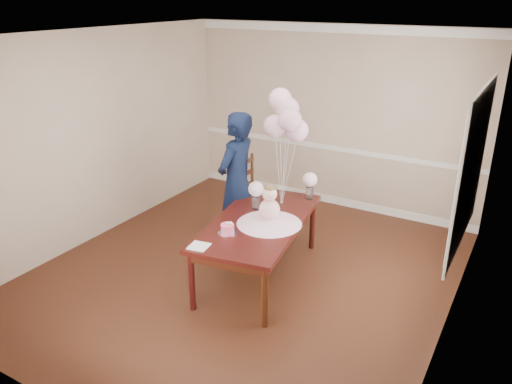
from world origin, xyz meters
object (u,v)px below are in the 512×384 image
Objects in this scene: dining_table_top at (259,222)px; woman at (236,182)px; dining_chair_seat at (256,201)px; birthday_cake at (227,228)px.

woman reaches higher than dining_table_top.
dining_table_top is at bearing 51.85° from woman.
dining_table_top reaches higher than dining_chair_seat.
birthday_cake reaches higher than dining_chair_seat.
birthday_cake is at bearing -66.02° from dining_chair_seat.
dining_table_top is 0.83m from woman.
dining_table_top is 13.33× the size of birthday_cake.
dining_table_top is 0.48m from birthday_cake.
dining_chair_seat is (-0.47, 1.42, -0.30)m from birthday_cake.
woman reaches higher than dining_chair_seat.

